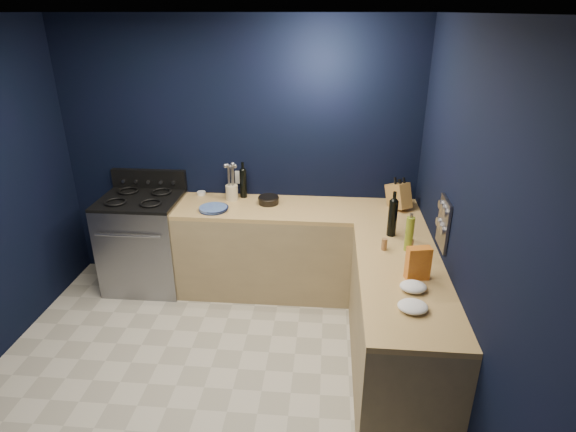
# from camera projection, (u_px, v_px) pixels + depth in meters

# --- Properties ---
(floor) EXTENTS (3.50, 3.50, 0.02)m
(floor) POSITION_uv_depth(u_px,v_px,m) (204.00, 388.00, 3.57)
(floor) COLOR #BAB3A2
(floor) RESTS_ON ground
(ceiling) EXTENTS (3.50, 3.50, 0.02)m
(ceiling) POSITION_uv_depth(u_px,v_px,m) (169.00, 11.00, 2.52)
(ceiling) COLOR silver
(ceiling) RESTS_ON ground
(wall_back) EXTENTS (3.50, 0.02, 2.60)m
(wall_back) POSITION_uv_depth(u_px,v_px,m) (239.00, 156.00, 4.65)
(wall_back) COLOR black
(wall_back) RESTS_ON ground
(wall_right) EXTENTS (0.02, 3.50, 2.60)m
(wall_right) POSITION_uv_depth(u_px,v_px,m) (470.00, 243.00, 2.90)
(wall_right) COLOR black
(wall_right) RESTS_ON ground
(cab_back) EXTENTS (2.30, 0.63, 0.86)m
(cab_back) POSITION_uv_depth(u_px,v_px,m) (297.00, 251.00, 4.65)
(cab_back) COLOR #9B845A
(cab_back) RESTS_ON floor
(top_back) EXTENTS (2.30, 0.63, 0.04)m
(top_back) POSITION_uv_depth(u_px,v_px,m) (297.00, 209.00, 4.47)
(top_back) COLOR olive
(top_back) RESTS_ON cab_back
(cab_right) EXTENTS (0.63, 1.67, 0.86)m
(cab_right) POSITION_uv_depth(u_px,v_px,m) (397.00, 328.00, 3.54)
(cab_right) COLOR #9B845A
(cab_right) RESTS_ON floor
(top_right) EXTENTS (0.63, 1.67, 0.04)m
(top_right) POSITION_uv_depth(u_px,v_px,m) (403.00, 276.00, 3.36)
(top_right) COLOR olive
(top_right) RESTS_ON cab_right
(gas_range) EXTENTS (0.76, 0.66, 0.92)m
(gas_range) POSITION_uv_depth(u_px,v_px,m) (145.00, 243.00, 4.75)
(gas_range) COLOR gray
(gas_range) RESTS_ON floor
(oven_door) EXTENTS (0.59, 0.02, 0.42)m
(oven_door) POSITION_uv_depth(u_px,v_px,m) (133.00, 259.00, 4.46)
(oven_door) COLOR black
(oven_door) RESTS_ON gas_range
(cooktop) EXTENTS (0.76, 0.66, 0.03)m
(cooktop) POSITION_uv_depth(u_px,v_px,m) (139.00, 200.00, 4.56)
(cooktop) COLOR black
(cooktop) RESTS_ON gas_range
(backguard) EXTENTS (0.76, 0.06, 0.20)m
(backguard) POSITION_uv_depth(u_px,v_px,m) (149.00, 179.00, 4.79)
(backguard) COLOR black
(backguard) RESTS_ON gas_range
(spice_panel) EXTENTS (0.02, 0.28, 0.38)m
(spice_panel) POSITION_uv_depth(u_px,v_px,m) (444.00, 224.00, 3.45)
(spice_panel) COLOR gray
(spice_panel) RESTS_ON wall_right
(wall_outlet) EXTENTS (0.09, 0.02, 0.13)m
(wall_outlet) POSITION_uv_depth(u_px,v_px,m) (240.00, 177.00, 4.72)
(wall_outlet) COLOR white
(wall_outlet) RESTS_ON wall_back
(plate_stack) EXTENTS (0.32, 0.32, 0.03)m
(plate_stack) POSITION_uv_depth(u_px,v_px,m) (213.00, 209.00, 4.40)
(plate_stack) COLOR #4050A5
(plate_stack) RESTS_ON top_back
(ramekin) EXTENTS (0.11, 0.11, 0.03)m
(ramekin) POSITION_uv_depth(u_px,v_px,m) (201.00, 193.00, 4.77)
(ramekin) COLOR white
(ramekin) RESTS_ON top_back
(utensil_crock) EXTENTS (0.12, 0.12, 0.15)m
(utensil_crock) POSITION_uv_depth(u_px,v_px,m) (232.00, 193.00, 4.62)
(utensil_crock) COLOR beige
(utensil_crock) RESTS_ON top_back
(wine_bottle_back) EXTENTS (0.08, 0.08, 0.28)m
(wine_bottle_back) POSITION_uv_depth(u_px,v_px,m) (243.00, 184.00, 4.66)
(wine_bottle_back) COLOR black
(wine_bottle_back) RESTS_ON top_back
(lemon_basket) EXTENTS (0.22, 0.22, 0.07)m
(lemon_basket) POSITION_uv_depth(u_px,v_px,m) (269.00, 200.00, 4.54)
(lemon_basket) COLOR black
(lemon_basket) RESTS_ON top_back
(knife_block) EXTENTS (0.26, 0.30, 0.29)m
(knife_block) POSITION_uv_depth(u_px,v_px,m) (399.00, 196.00, 4.41)
(knife_block) COLOR olive
(knife_block) RESTS_ON top_back
(wine_bottle_right) EXTENTS (0.09, 0.09, 0.30)m
(wine_bottle_right) POSITION_uv_depth(u_px,v_px,m) (392.00, 218.00, 3.86)
(wine_bottle_right) COLOR black
(wine_bottle_right) RESTS_ON top_right
(oil_bottle) EXTENTS (0.08, 0.08, 0.28)m
(oil_bottle) POSITION_uv_depth(u_px,v_px,m) (409.00, 234.00, 3.62)
(oil_bottle) COLOR olive
(oil_bottle) RESTS_ON top_right
(spice_jar_near) EXTENTS (0.05, 0.05, 0.09)m
(spice_jar_near) POSITION_uv_depth(u_px,v_px,m) (384.00, 244.00, 3.66)
(spice_jar_near) COLOR olive
(spice_jar_near) RESTS_ON top_right
(spice_jar_far) EXTENTS (0.05, 0.05, 0.09)m
(spice_jar_far) POSITION_uv_depth(u_px,v_px,m) (410.00, 245.00, 3.66)
(spice_jar_far) COLOR olive
(spice_jar_far) RESTS_ON top_right
(crouton_bag) EXTENTS (0.18, 0.11, 0.24)m
(crouton_bag) POSITION_uv_depth(u_px,v_px,m) (418.00, 263.00, 3.24)
(crouton_bag) COLOR #AC301E
(crouton_bag) RESTS_ON top_right
(towel_front) EXTENTS (0.20, 0.17, 0.06)m
(towel_front) POSITION_uv_depth(u_px,v_px,m) (413.00, 287.00, 3.13)
(towel_front) COLOR white
(towel_front) RESTS_ON top_right
(towel_end) EXTENTS (0.19, 0.17, 0.06)m
(towel_end) POSITION_uv_depth(u_px,v_px,m) (413.00, 306.00, 2.92)
(towel_end) COLOR white
(towel_end) RESTS_ON top_right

